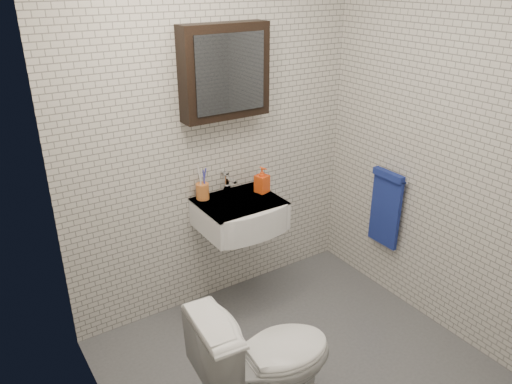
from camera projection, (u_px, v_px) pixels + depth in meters
ground at (298, 368)px, 3.14m from camera, size 2.20×2.00×0.01m
room_shell at (308, 148)px, 2.54m from camera, size 2.22×2.02×2.51m
washbasin at (242, 215)px, 3.42m from camera, size 0.55×0.50×0.20m
faucet at (227, 184)px, 3.50m from camera, size 0.06×0.20×0.15m
mirror_cabinet at (225, 72)px, 3.18m from camera, size 0.60×0.15×0.60m
towel_rail at (386, 205)px, 3.63m from camera, size 0.09×0.30×0.58m
toothbrush_cup at (203, 190)px, 3.42m from camera, size 0.10×0.10×0.25m
soap_bottle at (262, 180)px, 3.51m from camera, size 0.10×0.11×0.19m
toilet at (265, 361)px, 2.66m from camera, size 0.79×0.50×0.77m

